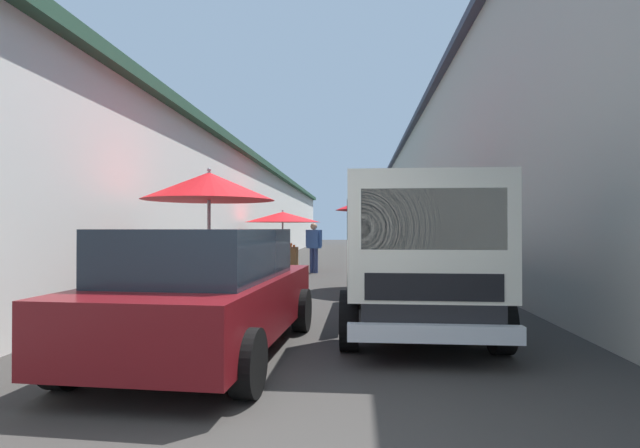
# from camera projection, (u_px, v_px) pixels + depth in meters

# --- Properties ---
(ground) EXTENTS (90.00, 90.00, 0.00)m
(ground) POSITION_uv_depth(u_px,v_px,m) (342.00, 271.00, 16.42)
(ground) COLOR #33302D
(building_left_whitewash) EXTENTS (49.80, 7.50, 4.31)m
(building_left_whitewash) POSITION_uv_depth(u_px,v_px,m) (171.00, 211.00, 19.23)
(building_left_whitewash) COLOR silver
(building_left_whitewash) RESTS_ON ground
(building_right_concrete) EXTENTS (49.80, 7.50, 6.98)m
(building_right_concrete) POSITION_uv_depth(u_px,v_px,m) (527.00, 175.00, 18.15)
(building_right_concrete) COLOR #A39E93
(building_right_concrete) RESTS_ON ground
(fruit_stall_far_right) EXTENTS (2.18, 2.18, 2.47)m
(fruit_stall_far_right) POSITION_uv_depth(u_px,v_px,m) (207.00, 202.00, 7.85)
(fruit_stall_far_right) COLOR #9E9EA3
(fruit_stall_far_right) RESTS_ON ground
(fruit_stall_near_left) EXTENTS (2.49, 2.49, 2.46)m
(fruit_stall_near_left) POSITION_uv_depth(u_px,v_px,m) (387.00, 212.00, 11.26)
(fruit_stall_near_left) COLOR #9E9EA3
(fruit_stall_near_left) RESTS_ON ground
(fruit_stall_mid_lane) EXTENTS (2.61, 2.61, 2.11)m
(fruit_stall_mid_lane) POSITION_uv_depth(u_px,v_px,m) (283.00, 223.00, 16.34)
(fruit_stall_mid_lane) COLOR #9E9EA3
(fruit_stall_mid_lane) RESTS_ON ground
(fruit_stall_far_left) EXTENTS (2.59, 2.59, 2.25)m
(fruit_stall_far_left) POSITION_uv_depth(u_px,v_px,m) (402.00, 222.00, 19.79)
(fruit_stall_far_left) COLOR #9E9EA3
(fruit_stall_far_left) RESTS_ON ground
(hatchback_car) EXTENTS (4.00, 2.10, 1.45)m
(hatchback_car) POSITION_uv_depth(u_px,v_px,m) (208.00, 291.00, 5.48)
(hatchback_car) COLOR #600F14
(hatchback_car) RESTS_ON ground
(delivery_truck) EXTENTS (4.94, 2.01, 2.08)m
(delivery_truck) POSITION_uv_depth(u_px,v_px,m) (417.00, 260.00, 6.28)
(delivery_truck) COLOR black
(delivery_truck) RESTS_ON ground
(vendor_by_crates) EXTENTS (0.64, 0.28, 1.64)m
(vendor_by_crates) POSITION_uv_depth(u_px,v_px,m) (407.00, 247.00, 13.02)
(vendor_by_crates) COLOR navy
(vendor_by_crates) RESTS_ON ground
(vendor_in_shade) EXTENTS (0.42, 0.57, 1.64)m
(vendor_in_shade) POSITION_uv_depth(u_px,v_px,m) (314.00, 244.00, 15.58)
(vendor_in_shade) COLOR navy
(vendor_in_shade) RESTS_ON ground
(parked_scooter) EXTENTS (1.69, 0.39, 1.14)m
(parked_scooter) POSITION_uv_depth(u_px,v_px,m) (400.00, 254.00, 18.50)
(parked_scooter) COLOR black
(parked_scooter) RESTS_ON ground
(plastic_stool) EXTENTS (0.30, 0.30, 0.43)m
(plastic_stool) POSITION_uv_depth(u_px,v_px,m) (372.00, 263.00, 15.53)
(plastic_stool) COLOR #1E8C3F
(plastic_stool) RESTS_ON ground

